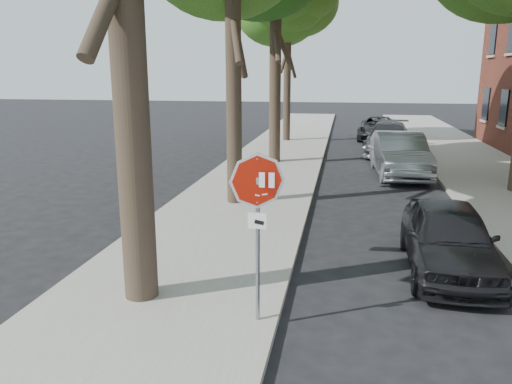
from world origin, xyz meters
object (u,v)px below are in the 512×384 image
at_px(car_c, 388,138).
at_px(car_d, 378,128).
at_px(tree_far, 288,7).
at_px(car_a, 448,238).
at_px(stop_sign, 257,205).
at_px(car_b, 400,154).

bearing_deg(car_c, car_d, 98.59).
relative_size(tree_far, car_d, 1.95).
bearing_deg(car_a, car_c, 91.36).
height_order(car_c, car_d, car_c).
distance_m(stop_sign, car_d, 23.22).
xyz_separation_m(stop_sign, tree_far, (-2.02, 21.14, 5.26)).
relative_size(car_b, car_c, 0.96).
bearing_deg(tree_far, car_a, -73.74).
xyz_separation_m(stop_sign, car_b, (3.30, 12.38, -1.14)).
height_order(tree_far, car_a, tree_far).
xyz_separation_m(stop_sign, car_d, (3.15, 22.97, -1.29)).
relative_size(stop_sign, tree_far, 0.28).
height_order(stop_sign, car_d, stop_sign).
xyz_separation_m(tree_far, car_a, (5.32, -18.25, -6.53)).
distance_m(car_b, car_d, 10.59).
bearing_deg(tree_far, car_d, 19.49).
relative_size(stop_sign, car_a, 0.65).
bearing_deg(car_d, car_c, -83.16).
bearing_deg(car_b, car_d, 87.22).
xyz_separation_m(car_b, car_d, (-0.14, 10.59, -0.15)).
height_order(car_a, car_c, car_c).
relative_size(stop_sign, car_b, 0.53).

